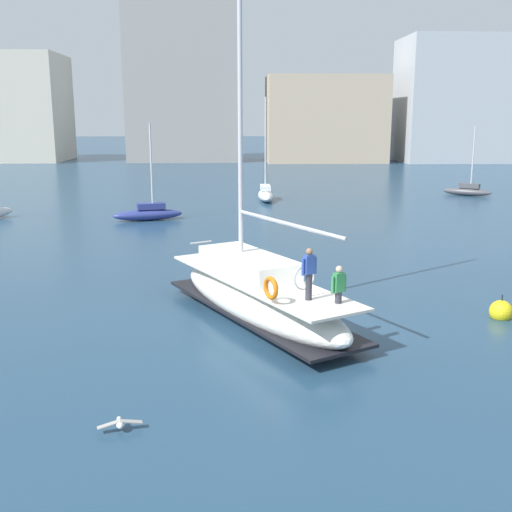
{
  "coord_description": "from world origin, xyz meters",
  "views": [
    {
      "loc": [
        -2.17,
        -19.16,
        6.81
      ],
      "look_at": [
        -1.2,
        2.89,
        1.8
      ],
      "focal_mm": 43.3,
      "sensor_mm": 36.0,
      "label": 1
    }
  ],
  "objects_px": {
    "moored_cutter_left": "(148,213)",
    "seagull": "(120,423)",
    "mooring_buoy": "(501,311)",
    "moored_sloop_near": "(266,193)",
    "moored_sloop_far": "(467,190)",
    "main_sailboat": "(257,294)"
  },
  "relations": [
    {
      "from": "moored_sloop_near",
      "to": "mooring_buoy",
      "type": "height_order",
      "value": "moored_sloop_near"
    },
    {
      "from": "moored_sloop_far",
      "to": "moored_sloop_near",
      "type": "bearing_deg",
      "value": -172.51
    },
    {
      "from": "moored_sloop_near",
      "to": "moored_cutter_left",
      "type": "bearing_deg",
      "value": -131.15
    },
    {
      "from": "moored_sloop_near",
      "to": "seagull",
      "type": "height_order",
      "value": "moored_sloop_near"
    },
    {
      "from": "moored_sloop_far",
      "to": "seagull",
      "type": "distance_m",
      "value": 46.75
    },
    {
      "from": "moored_cutter_left",
      "to": "moored_sloop_far",
      "type": "bearing_deg",
      "value": 24.51
    },
    {
      "from": "moored_sloop_far",
      "to": "main_sailboat",
      "type": "bearing_deg",
      "value": -121.17
    },
    {
      "from": "moored_cutter_left",
      "to": "mooring_buoy",
      "type": "relative_size",
      "value": 6.39
    },
    {
      "from": "moored_sloop_far",
      "to": "mooring_buoy",
      "type": "bearing_deg",
      "value": -109.18
    },
    {
      "from": "moored_sloop_near",
      "to": "mooring_buoy",
      "type": "distance_m",
      "value": 31.47
    },
    {
      "from": "moored_sloop_near",
      "to": "seagull",
      "type": "xyz_separation_m",
      "value": [
        -5.49,
        -38.15,
        -0.39
      ]
    },
    {
      "from": "main_sailboat",
      "to": "moored_cutter_left",
      "type": "height_order",
      "value": "main_sailboat"
    },
    {
      "from": "seagull",
      "to": "mooring_buoy",
      "type": "relative_size",
      "value": 0.99
    },
    {
      "from": "moored_sloop_near",
      "to": "mooring_buoy",
      "type": "xyz_separation_m",
      "value": [
        6.33,
        -30.82,
        -0.34
      ]
    },
    {
      "from": "moored_cutter_left",
      "to": "seagull",
      "type": "xyz_separation_m",
      "value": [
        2.94,
        -28.51,
        -0.32
      ]
    },
    {
      "from": "mooring_buoy",
      "to": "moored_sloop_far",
      "type": "bearing_deg",
      "value": 70.82
    },
    {
      "from": "seagull",
      "to": "moored_sloop_far",
      "type": "bearing_deg",
      "value": 60.03
    },
    {
      "from": "main_sailboat",
      "to": "seagull",
      "type": "distance_m",
      "value": 8.28
    },
    {
      "from": "seagull",
      "to": "mooring_buoy",
      "type": "distance_m",
      "value": 13.9
    },
    {
      "from": "moored_sloop_near",
      "to": "seagull",
      "type": "bearing_deg",
      "value": -98.18
    },
    {
      "from": "moored_sloop_near",
      "to": "moored_cutter_left",
      "type": "height_order",
      "value": "moored_sloop_near"
    },
    {
      "from": "main_sailboat",
      "to": "moored_cutter_left",
      "type": "xyz_separation_m",
      "value": [
        -6.34,
        20.99,
        -0.41
      ]
    }
  ]
}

